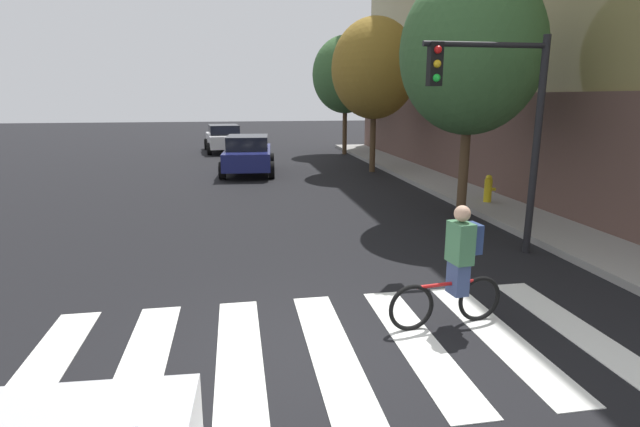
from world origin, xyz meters
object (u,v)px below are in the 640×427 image
street_tree_mid (374,69)px  street_tree_far (345,75)px  fire_hydrant (488,189)px  street_tree_near (471,52)px  cyclist (457,267)px  sedan_far (224,138)px  traffic_light_near (500,109)px  sedan_mid (248,154)px

street_tree_mid → street_tree_far: (0.28, 6.63, 0.04)m
fire_hydrant → street_tree_near: 4.05m
cyclist → street_tree_near: size_ratio=0.28×
street_tree_near → street_tree_far: 15.03m
fire_hydrant → street_tree_far: bearing=94.7°
sedan_far → fire_hydrant: 17.90m
traffic_light_near → sedan_far: bearing=105.3°
fire_hydrant → street_tree_far: street_tree_far is taller
fire_hydrant → sedan_far: bearing=115.5°
sedan_mid → street_tree_near: bearing=-59.7°
sedan_far → fire_hydrant: (7.70, -16.16, -0.26)m
fire_hydrant → street_tree_mid: (-1.41, 7.17, 3.65)m
traffic_light_near → street_tree_far: 17.97m
street_tree_mid → street_tree_far: bearing=87.6°
fire_hydrant → street_tree_near: size_ratio=0.13×
sedan_far → street_tree_mid: street_tree_mid is taller
cyclist → fire_hydrant: 8.07m
cyclist → fire_hydrant: bearing=58.7°
sedan_mid → sedan_far: bearing=97.6°
traffic_light_near → street_tree_near: 3.22m
cyclist → traffic_light_near: bearing=54.1°
sedan_far → street_tree_near: 18.79m
cyclist → street_tree_far: bearing=81.6°
fire_hydrant → street_tree_mid: bearing=101.1°
fire_hydrant → traffic_light_near: bearing=-117.8°
street_tree_mid → street_tree_far: 6.64m
traffic_light_near → fire_hydrant: bearing=62.2°
sedan_mid → traffic_light_near: 12.66m
sedan_far → street_tree_near: size_ratio=0.76×
street_tree_near → street_tree_mid: size_ratio=0.99×
street_tree_mid → traffic_light_near: bearing=-93.8°
traffic_light_near → street_tree_mid: 11.36m
cyclist → street_tree_far: (3.06, 20.68, 3.39)m
sedan_mid → street_tree_mid: 6.18m
street_tree_near → street_tree_mid: 8.39m
traffic_light_near → cyclist: bearing=-125.9°
sedan_far → cyclist: cyclist is taller
fire_hydrant → street_tree_near: (-1.40, -1.23, 3.59)m
sedan_mid → street_tree_mid: bearing=-4.9°
sedan_mid → street_tree_far: bearing=48.7°
sedan_mid → cyclist: cyclist is taller
sedan_far → cyclist: (3.51, -23.05, 0.05)m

